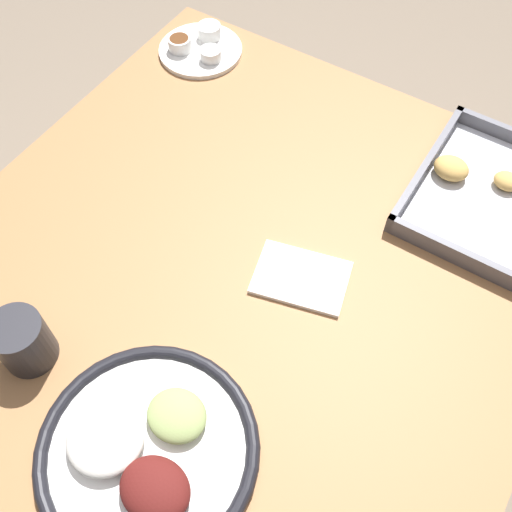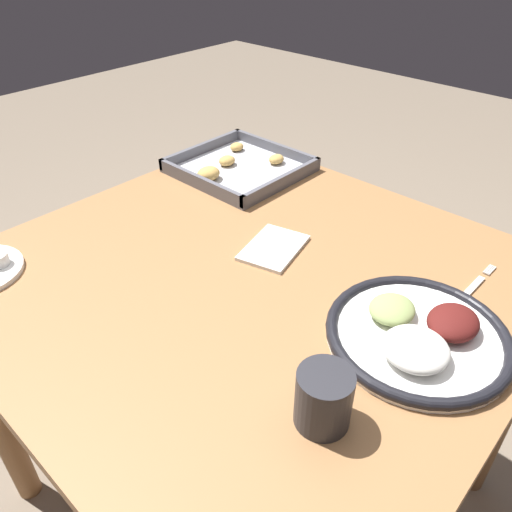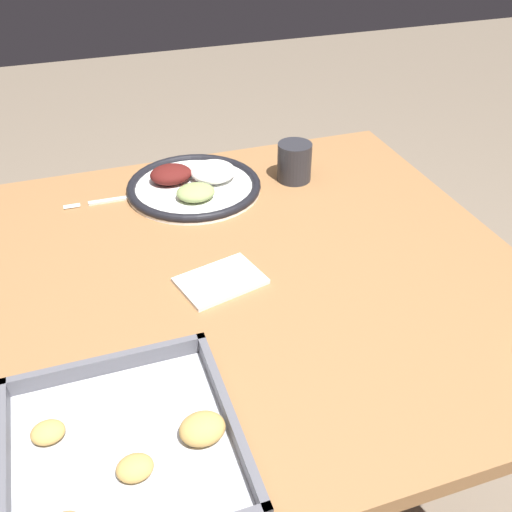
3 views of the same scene
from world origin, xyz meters
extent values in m
plane|color=#7A6B59|center=(0.00, 0.00, 0.00)|extent=(8.00, 8.00, 0.00)
cube|color=olive|center=(0.00, 0.00, 0.75)|extent=(0.97, 1.01, 0.03)
cylinder|color=olive|center=(-0.44, 0.45, 0.37)|extent=(0.06, 0.06, 0.73)
cylinder|color=olive|center=(0.44, 0.45, 0.37)|extent=(0.06, 0.06, 0.73)
cylinder|color=white|center=(0.05, -0.33, 0.77)|extent=(0.30, 0.30, 0.01)
torus|color=black|center=(0.05, -0.33, 0.78)|extent=(0.30, 0.30, 0.02)
ellipsoid|color=silver|center=(0.00, -0.35, 0.79)|extent=(0.10, 0.10, 0.04)
ellipsoid|color=#511614|center=(0.10, -0.37, 0.79)|extent=(0.10, 0.08, 0.04)
ellipsoid|color=#8C9E5B|center=(0.06, -0.27, 0.79)|extent=(0.08, 0.08, 0.03)
cylinder|color=white|center=(-0.37, 0.39, 0.77)|extent=(0.18, 0.18, 0.01)
cylinder|color=silver|center=(-0.37, 0.43, 0.79)|extent=(0.05, 0.05, 0.03)
cylinder|color=#B22819|center=(-0.37, 0.43, 0.80)|extent=(0.04, 0.04, 0.01)
cylinder|color=silver|center=(-0.40, 0.37, 0.79)|extent=(0.05, 0.05, 0.03)
cylinder|color=#593319|center=(-0.40, 0.37, 0.80)|extent=(0.04, 0.04, 0.01)
cylinder|color=silver|center=(-0.33, 0.37, 0.79)|extent=(0.04, 0.04, 0.02)
cylinder|color=#51992D|center=(-0.33, 0.37, 0.79)|extent=(0.04, 0.04, 0.01)
cube|color=#595960|center=(0.31, 0.33, 0.77)|extent=(0.30, 0.31, 0.01)
cube|color=silver|center=(0.31, 0.33, 0.77)|extent=(0.28, 0.29, 0.00)
cube|color=#595960|center=(0.31, 0.18, 0.78)|extent=(0.30, 0.01, 0.03)
cube|color=#595960|center=(0.17, 0.33, 0.78)|extent=(0.01, 0.31, 0.03)
ellipsoid|color=tan|center=(0.21, 0.34, 0.79)|extent=(0.06, 0.05, 0.03)
ellipsoid|color=tan|center=(0.30, 0.37, 0.78)|extent=(0.05, 0.04, 0.03)
cylinder|color=#28282D|center=(-0.18, -0.31, 0.81)|extent=(0.08, 0.08, 0.09)
cube|color=white|center=(0.09, 0.02, 0.77)|extent=(0.17, 0.14, 0.01)
camera|label=1|loc=(0.29, -0.44, 1.59)|focal=42.00mm
camera|label=2|loc=(-0.57, -0.54, 1.36)|focal=35.00mm
camera|label=3|loc=(0.31, 0.85, 1.43)|focal=42.00mm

